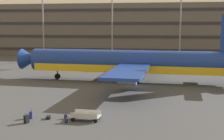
# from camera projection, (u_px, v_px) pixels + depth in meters

# --- Properties ---
(ground_plane) EXTENTS (600.00, 600.00, 0.00)m
(ground_plane) POSITION_uv_depth(u_px,v_px,m) (136.00, 86.00, 44.23)
(ground_plane) COLOR #424449
(terminal_structure) EXTENTS (149.35, 20.84, 14.79)m
(terminal_structure) POSITION_uv_depth(u_px,v_px,m) (148.00, 29.00, 95.83)
(terminal_structure) COLOR #605B56
(terminal_structure) RESTS_ON ground_plane
(airliner) EXTENTS (36.92, 29.87, 10.09)m
(airliner) POSITION_uv_depth(u_px,v_px,m) (133.00, 63.00, 47.05)
(airliner) COLOR navy
(airliner) RESTS_ON ground_plane
(light_mast_left) EXTENTS (1.80, 0.50, 23.15)m
(light_mast_left) POSITION_uv_depth(u_px,v_px,m) (43.00, 8.00, 82.91)
(light_mast_left) COLOR gray
(light_mast_left) RESTS_ON ground_plane
(light_mast_center_left) EXTENTS (1.80, 0.50, 19.29)m
(light_mast_center_left) POSITION_uv_depth(u_px,v_px,m) (112.00, 15.00, 80.54)
(light_mast_center_left) COLOR gray
(light_mast_center_left) RESTS_ON ground_plane
(light_mast_center_right) EXTENTS (1.80, 0.50, 21.91)m
(light_mast_center_right) POSITION_uv_depth(u_px,v_px,m) (181.00, 9.00, 77.90)
(light_mast_center_right) COLOR gray
(light_mast_center_right) RESTS_ON ground_plane
(suitcase_scuffed) EXTENTS (0.37, 0.45, 0.86)m
(suitcase_scuffed) POSITION_uv_depth(u_px,v_px,m) (31.00, 115.00, 28.77)
(suitcase_scuffed) COLOR navy
(suitcase_scuffed) RESTS_ON ground_plane
(suitcase_laid_flat) EXTENTS (0.48, 0.69, 0.27)m
(suitcase_laid_flat) POSITION_uv_depth(u_px,v_px,m) (48.00, 117.00, 28.66)
(suitcase_laid_flat) COLOR black
(suitcase_laid_flat) RESTS_ON ground_plane
(suitcase_purple) EXTENTS (0.42, 0.53, 0.85)m
(suitcase_purple) POSITION_uv_depth(u_px,v_px,m) (27.00, 119.00, 27.34)
(suitcase_purple) COLOR black
(suitcase_purple) RESTS_ON ground_plane
(backpack_upright) EXTENTS (0.35, 0.35, 0.48)m
(backpack_upright) POSITION_uv_depth(u_px,v_px,m) (66.00, 116.00, 28.69)
(backpack_upright) COLOR navy
(backpack_upright) RESTS_ON ground_plane
(backpack_silver) EXTENTS (0.40, 0.39, 0.56)m
(backpack_silver) POSITION_uv_depth(u_px,v_px,m) (66.00, 120.00, 27.41)
(backpack_silver) COLOR navy
(backpack_silver) RESTS_ON ground_plane
(baggage_cart) EXTENTS (3.33, 1.45, 0.82)m
(baggage_cart) POSITION_uv_depth(u_px,v_px,m) (86.00, 116.00, 28.15)
(baggage_cart) COLOR #B7B7BC
(baggage_cart) RESTS_ON ground_plane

